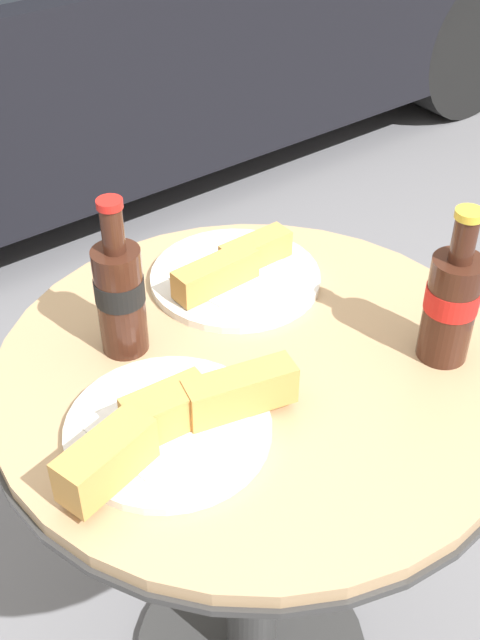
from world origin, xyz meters
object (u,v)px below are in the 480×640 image
Objects in this scene: lunch_plate_far at (235,273)px; lunch_plate_near at (170,424)px; cola_bottle_left at (451,302)px; bistro_table at (254,466)px; cola_bottle_right at (120,294)px.

lunch_plate_near is at bearing -139.99° from lunch_plate_far.
lunch_plate_near is at bearing 166.80° from cola_bottle_left.
lunch_plate_far is at bearing 61.95° from bistro_table.
lunch_plate_far is (0.25, 0.21, -0.01)m from lunch_plate_near.
lunch_plate_near is at bearing -164.05° from bistro_table.
bistro_table is 3.22× the size of cola_bottle_right.
lunch_plate_far is (-0.12, 0.30, -0.07)m from cola_bottle_left.
bistro_table is 3.29× the size of cola_bottle_left.
cola_bottle_left reaches higher than lunch_plate_near.
bistro_table is 0.29m from lunch_plate_far.
cola_bottle_right reaches higher than lunch_plate_far.
cola_bottle_left is 0.70× the size of lunch_plate_near.
lunch_plate_near reaches higher than lunch_plate_far.
bistro_table is 0.34m from cola_bottle_right.
cola_bottle_left is 0.98× the size of cola_bottle_right.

